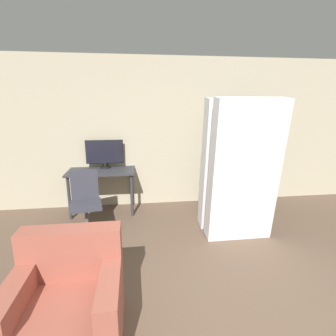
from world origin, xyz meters
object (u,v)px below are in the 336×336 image
Objects in this scene: mattress_far at (233,166)px; armchair at (68,302)px; mattress_near at (244,173)px; bookshelf at (236,157)px; office_chair at (86,209)px; monitor at (105,153)px.

mattress_far is 2.74m from armchair.
mattress_near is 1.00× the size of mattress_far.
mattress_near is at bearing -107.94° from bookshelf.
mattress_far is (2.18, -0.13, 0.61)m from office_chair.
office_chair is (-0.21, -0.94, -0.66)m from monitor.
monitor is 0.33× the size of mattress_far.
mattress_near is at bearing -13.57° from office_chair.
bookshelf is 1.19m from mattress_far.
mattress_near is (1.97, -1.47, -0.05)m from monitor.
office_chair is at bearing 176.63° from mattress_far.
monitor is at bearing 77.35° from office_chair.
armchair is (-2.02, -1.34, -0.66)m from mattress_near.
mattress_near and mattress_far have the same top height.
mattress_far is (-0.48, -1.09, 0.10)m from bookshelf.
monitor reaches higher than office_chair.
bookshelf is (2.66, 0.96, 0.52)m from office_chair.
office_chair reaches higher than armchair.
mattress_near is at bearing 33.56° from armchair.
mattress_near reaches higher than armchair.
monitor is 2.90m from armchair.
armchair is (-2.02, -1.74, -0.66)m from mattress_far.
mattress_near is at bearing -90.00° from mattress_far.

